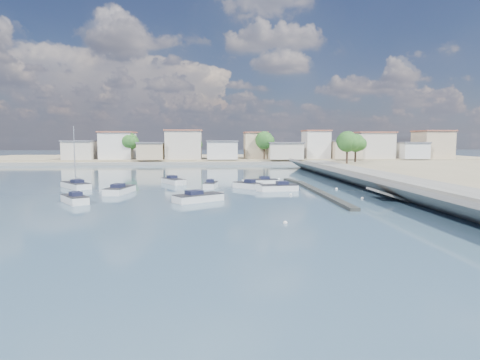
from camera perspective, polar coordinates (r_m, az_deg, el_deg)
The scene contains 17 objects.
ground at distance 80.50m, azimuth 0.85°, elevation 0.84°, with size 400.00×400.00×0.00m, color #334E67.
seawall_walkway at distance 58.86m, azimuth 21.38°, elevation -0.46°, with size 5.00×90.00×1.80m, color slate.
breakwater at distance 54.73m, azimuth 10.43°, elevation -1.37°, with size 2.00×31.02×0.35m.
far_shore_land at distance 132.25m, azimuth -0.98°, elevation 3.05°, with size 160.00×40.00×1.40m, color gray.
far_shore_quay at distance 111.32m, azimuth -0.45°, elevation 2.40°, with size 160.00×2.50×0.80m, color slate.
far_town at distance 118.15m, azimuth 4.59°, elevation 4.77°, with size 113.01×12.80×8.35m.
shore_trees at distance 109.08m, azimuth 4.04°, elevation 5.38°, with size 74.56×38.32×7.92m.
motorboat_a at distance 47.37m, azimuth -22.53°, elevation -2.54°, with size 4.02×4.71×1.48m.
motorboat_b at distance 57.53m, azimuth -4.14°, elevation -0.74°, with size 2.23×4.39×1.48m.
motorboat_c at distance 61.55m, azimuth 2.83°, elevation -0.31°, with size 5.59×2.30×1.48m.
motorboat_d at distance 54.29m, azimuth 5.22°, elevation -1.13°, with size 5.77×2.69×1.48m.
motorboat_e at distance 54.11m, azimuth -16.58°, elevation -1.37°, with size 3.21×6.31×1.48m.
motorboat_f at distance 57.05m, azimuth 0.91°, elevation -0.78°, with size 4.25×4.30×1.48m.
motorboat_g at distance 63.32m, azimuth -9.33°, elevation -0.21°, with size 4.31×5.43×1.48m.
motorboat_h at distance 45.11m, azimuth -5.61°, elevation -2.53°, with size 5.81×4.91×1.48m.
sailboat at distance 61.85m, azimuth -22.42°, elevation -0.67°, with size 5.62×6.29×9.00m.
mooring_buoys at distance 54.79m, azimuth 8.40°, elevation -1.45°, with size 11.82×38.61×0.37m.
Camera 1 is at (-6.53, -39.95, 6.81)m, focal length 30.00 mm.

